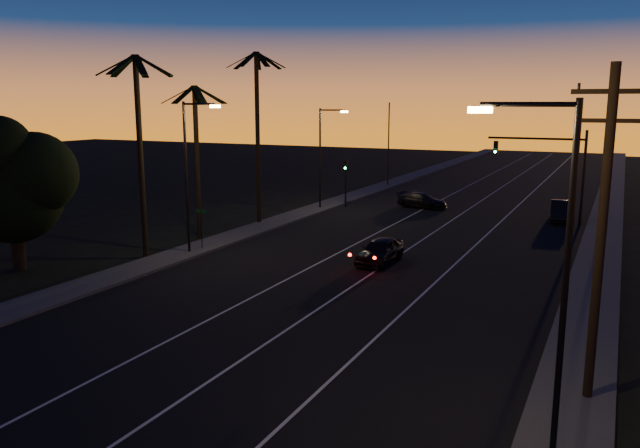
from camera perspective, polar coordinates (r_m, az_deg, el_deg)
The scene contains 22 objects.
road at distance 42.07m, azimuth 8.77°, elevation -1.34°, with size 20.00×170.00×0.01m, color black.
sidewalk_left at distance 46.50m, azimuth -4.52°, elevation 0.02°, with size 2.40×170.00×0.16m, color #333431.
sidewalk_right at distance 40.32m, azimuth 24.16°, elevation -2.62°, with size 2.40×170.00×0.16m, color #333431.
lane_stripe_left at distance 43.01m, azimuth 4.95°, elevation -0.97°, with size 0.12×160.00×0.01m, color silver.
lane_stripe_mid at distance 41.92m, azimuth 9.42°, elevation -1.39°, with size 0.12×160.00×0.01m, color silver.
lane_stripe_right at distance 41.11m, azimuth 14.10°, elevation -1.82°, with size 0.12×160.00×0.01m, color silver.
bushy_tree at distance 36.61m, azimuth -26.31°, elevation 3.74°, with size 6.30×5.30×8.30m.
palm_near at distance 36.81m, azimuth -16.18°, elevation 7.72°, with size 4.25×4.16×11.53m.
palm_mid at distance 41.86m, azimuth -11.23°, elevation 7.16°, with size 4.25×4.16×10.03m.
palm_far at distance 46.19m, azimuth -5.75°, elevation 9.33°, with size 4.25×4.16×12.53m.
streetlight_left_near at distance 37.25m, azimuth -11.80°, elevation 5.26°, with size 2.55×0.26×9.00m.
streetlight_left_far at distance 52.62m, azimuth 0.32°, elevation 6.80°, with size 2.55×0.26×8.50m.
streetlight_right_near at distance 15.80m, azimuth 20.61°, elevation -2.73°, with size 2.55×0.26×9.00m.
street_sign at distance 38.62m, azimuth -10.80°, elevation -0.01°, with size 0.70×0.06×2.60m.
utility_pole at distance 19.67m, azimuth 24.36°, elevation -0.44°, with size 2.20×0.28×10.00m.
signal_mast at distance 49.74m, azimuth 20.32°, elevation 5.56°, with size 7.10×0.41×7.00m.
signal_post at distance 54.13m, azimuth 2.36°, elevation 4.60°, with size 0.28×0.37×4.20m.
far_pole_left at distance 68.46m, azimuth 6.28°, elevation 7.22°, with size 0.14×0.14×9.00m, color black.
far_pole_right at distance 61.50m, azimuth 25.06°, elevation 5.85°, with size 0.14×0.14×9.00m, color black.
lead_car at distance 35.28m, azimuth 5.50°, elevation -2.45°, with size 1.82×4.72×1.42m.
right_car at distance 51.28m, azimuth 21.23°, elevation 1.12°, with size 2.06×4.80×1.54m.
cross_car at distance 54.53m, azimuth 9.32°, elevation 2.13°, with size 4.61×2.49×1.27m.
Camera 1 is at (11.97, -9.34, 8.86)m, focal length 35.00 mm.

